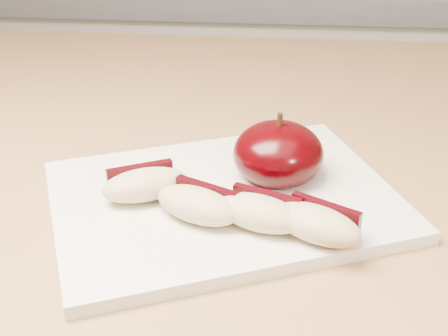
{
  "coord_description": "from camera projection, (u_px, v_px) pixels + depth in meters",
  "views": [
    {
      "loc": [
        -0.02,
        -0.09,
        1.18
      ],
      "look_at": [
        -0.06,
        0.35,
        0.94
      ],
      "focal_mm": 50.0,
      "sensor_mm": 36.0,
      "label": 1
    }
  ],
  "objects": [
    {
      "name": "apple_wedge_a",
      "position": [
        144.0,
        184.0,
        0.5
      ],
      "size": [
        0.08,
        0.06,
        0.03
      ],
      "rotation": [
        0.0,
        0.0,
        0.45
      ],
      "color": "tan",
      "rests_on": "cutting_board"
    },
    {
      "name": "apple_wedge_d",
      "position": [
        317.0,
        223.0,
        0.45
      ],
      "size": [
        0.08,
        0.06,
        0.03
      ],
      "rotation": [
        0.0,
        0.0,
        -0.51
      ],
      "color": "tan",
      "rests_on": "cutting_board"
    },
    {
      "name": "cutting_board",
      "position": [
        224.0,
        200.0,
        0.52
      ],
      "size": [
        0.33,
        0.29,
        0.01
      ],
      "primitive_type": "cube",
      "rotation": [
        0.0,
        0.0,
        0.39
      ],
      "color": "silver",
      "rests_on": "island_counter"
    },
    {
      "name": "back_cabinet",
      "position": [
        280.0,
        168.0,
        1.46
      ],
      "size": [
        2.4,
        0.62,
        0.94
      ],
      "color": "silver",
      "rests_on": "ground"
    },
    {
      "name": "apple_wedge_b",
      "position": [
        198.0,
        204.0,
        0.48
      ],
      "size": [
        0.08,
        0.06,
        0.03
      ],
      "rotation": [
        0.0,
        0.0,
        -0.45
      ],
      "color": "tan",
      "rests_on": "cutting_board"
    },
    {
      "name": "apple_half",
      "position": [
        278.0,
        154.0,
        0.53
      ],
      "size": [
        0.1,
        0.1,
        0.07
      ],
      "rotation": [
        0.0,
        0.0,
        -0.41
      ],
      "color": "black",
      "rests_on": "cutting_board"
    },
    {
      "name": "apple_wedge_c",
      "position": [
        260.0,
        212.0,
        0.47
      ],
      "size": [
        0.08,
        0.06,
        0.03
      ],
      "rotation": [
        0.0,
        0.0,
        -0.37
      ],
      "color": "tan",
      "rests_on": "cutting_board"
    }
  ]
}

